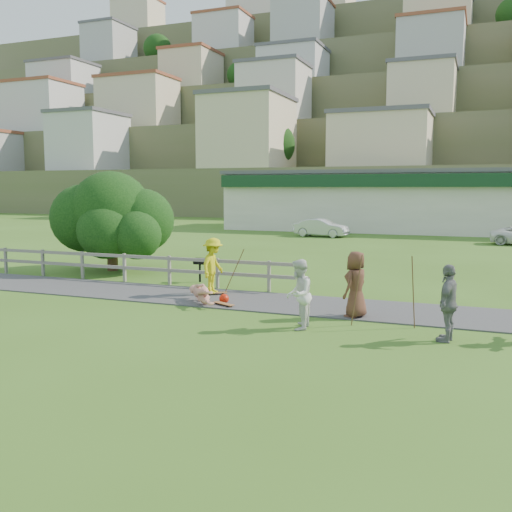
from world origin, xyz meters
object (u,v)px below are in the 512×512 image
object	(u,v)px
tree	(112,233)
spectator_a	(299,294)
spectator_b	(448,303)
skater_rider	(213,268)
skater_fallen	(202,294)
spectator_c	(356,285)
car_silver	(321,228)
bbq	(200,270)

from	to	relation	value
tree	spectator_a	bearing A→B (deg)	-33.29
spectator_a	spectator_b	size ratio (longest dim) A/B	0.98
skater_rider	spectator_a	bearing A→B (deg)	-129.06
skater_fallen	spectator_b	xyz separation A→B (m)	(7.42, -1.78, 0.60)
spectator_a	spectator_c	bearing A→B (deg)	142.17
spectator_a	tree	bearing A→B (deg)	-129.81
skater_fallen	car_silver	size ratio (longest dim) A/B	0.45
bbq	spectator_c	bearing A→B (deg)	-38.20
skater_rider	spectator_c	xyz separation A→B (m)	(5.16, -1.52, 0.01)
bbq	skater_fallen	bearing A→B (deg)	-70.83
skater_fallen	bbq	size ratio (longest dim) A/B	1.94
skater_rider	tree	xyz separation A→B (m)	(-6.73, 3.73, 0.72)
car_silver	spectator_a	bearing A→B (deg)	-159.76
skater_rider	spectator_a	world-z (taller)	skater_rider
skater_fallen	spectator_b	size ratio (longest dim) A/B	0.98
spectator_b	car_silver	distance (m)	29.26
bbq	spectator_b	bearing A→B (deg)	-39.23
skater_fallen	spectator_a	world-z (taller)	spectator_a
spectator_b	spectator_c	distance (m)	3.04
skater_fallen	spectator_c	world-z (taller)	spectator_c
skater_rider	spectator_a	size ratio (longest dim) A/B	1.02
skater_rider	spectator_c	world-z (taller)	spectator_c
spectator_a	bbq	bearing A→B (deg)	-141.22
skater_rider	bbq	size ratio (longest dim) A/B	2.00
skater_fallen	car_silver	xyz separation A→B (m)	(-2.97, 25.56, 0.34)
skater_fallen	tree	distance (m)	8.79
spectator_a	spectator_c	world-z (taller)	spectator_c
spectator_a	tree	xyz separation A→B (m)	(-10.78, 7.08, 0.75)
car_silver	bbq	size ratio (longest dim) A/B	4.35
skater_rider	tree	distance (m)	7.73
spectator_c	car_silver	xyz separation A→B (m)	(-7.85, 25.69, -0.27)
skater_rider	car_silver	xyz separation A→B (m)	(-2.69, 24.16, -0.26)
skater_fallen	car_silver	bearing A→B (deg)	54.33
skater_rider	bbq	distance (m)	2.95
tree	bbq	distance (m)	5.34
spectator_a	spectator_c	distance (m)	2.13
spectator_a	bbq	size ratio (longest dim) A/B	1.95
car_silver	tree	world-z (taller)	tree
spectator_b	skater_fallen	bearing A→B (deg)	-92.43
skater_fallen	car_silver	distance (m)	25.74
skater_fallen	car_silver	world-z (taller)	car_silver
skater_fallen	spectator_a	size ratio (longest dim) A/B	1.00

